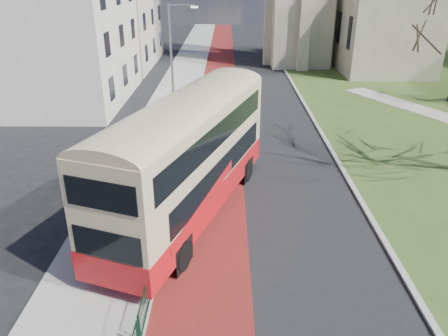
{
  "coord_description": "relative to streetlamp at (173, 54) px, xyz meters",
  "views": [
    {
      "loc": [
        -0.38,
        -14.7,
        10.19
      ],
      "look_at": [
        -0.51,
        3.41,
        2.0
      ],
      "focal_mm": 35.0,
      "sensor_mm": 36.0,
      "label": 1
    }
  ],
  "objects": [
    {
      "name": "road_carriageway",
      "position": [
        5.85,
        2.0,
        -4.59
      ],
      "size": [
        9.0,
        120.0,
        0.01
      ],
      "primitive_type": "cube",
      "color": "black",
      "rests_on": "ground"
    },
    {
      "name": "bus",
      "position": [
        2.32,
        -15.29,
        -1.58
      ],
      "size": [
        6.99,
        12.87,
        5.28
      ],
      "rotation": [
        0.0,
        0.0,
        -0.34
      ],
      "color": "red",
      "rests_on": "ground"
    },
    {
      "name": "kerb_east",
      "position": [
        10.45,
        4.0,
        -4.53
      ],
      "size": [
        0.25,
        80.0,
        0.13
      ],
      "primitive_type": "cube",
      "color": "#999993",
      "rests_on": "ground"
    },
    {
      "name": "pedestrian_railing",
      "position": [
        1.4,
        -14.0,
        -4.04
      ],
      "size": [
        0.07,
        24.0,
        1.12
      ],
      "color": "#0C3621",
      "rests_on": "ground"
    },
    {
      "name": "streetlamp",
      "position": [
        0.0,
        0.0,
        0.0
      ],
      "size": [
        2.13,
        0.18,
        8.0
      ],
      "color": "gray",
      "rests_on": "pavement_west"
    },
    {
      "name": "street_block_near",
      "position": [
        -9.65,
        4.0,
        1.92
      ],
      "size": [
        10.3,
        14.3,
        13.0
      ],
      "color": "beige",
      "rests_on": "ground"
    },
    {
      "name": "street_block_far",
      "position": [
        -9.65,
        20.0,
        1.17
      ],
      "size": [
        10.3,
        16.3,
        11.5
      ],
      "color": "#B9AF9C",
      "rests_on": "ground"
    },
    {
      "name": "bus_lane",
      "position": [
        3.15,
        2.0,
        -4.59
      ],
      "size": [
        3.4,
        120.0,
        0.01
      ],
      "primitive_type": "cube",
      "color": "#591414",
      "rests_on": "ground"
    },
    {
      "name": "ground",
      "position": [
        4.35,
        -18.0,
        -4.59
      ],
      "size": [
        160.0,
        160.0,
        0.0
      ],
      "primitive_type": "plane",
      "color": "black",
      "rests_on": "ground"
    },
    {
      "name": "pavement_west",
      "position": [
        -0.65,
        2.0,
        -4.53
      ],
      "size": [
        4.0,
        120.0,
        0.12
      ],
      "primitive_type": "cube",
      "color": "gray",
      "rests_on": "ground"
    },
    {
      "name": "kerb_west",
      "position": [
        1.35,
        2.0,
        -4.53
      ],
      "size": [
        0.25,
        120.0,
        0.13
      ],
      "primitive_type": "cube",
      "color": "#999993",
      "rests_on": "ground"
    }
  ]
}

